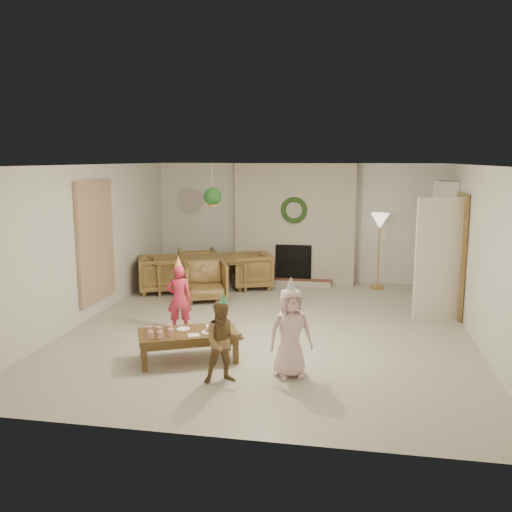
% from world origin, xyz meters
% --- Properties ---
extents(floor, '(7.00, 7.00, 0.00)m').
position_xyz_m(floor, '(0.00, 0.00, 0.00)').
color(floor, '#B7B29E').
rests_on(floor, ground).
extents(ceiling, '(7.00, 7.00, 0.00)m').
position_xyz_m(ceiling, '(0.00, 0.00, 2.50)').
color(ceiling, white).
rests_on(ceiling, wall_back).
extents(wall_back, '(7.00, 0.00, 7.00)m').
position_xyz_m(wall_back, '(0.00, 3.50, 1.25)').
color(wall_back, silver).
rests_on(wall_back, floor).
extents(wall_front, '(7.00, 0.00, 7.00)m').
position_xyz_m(wall_front, '(0.00, -3.50, 1.25)').
color(wall_front, silver).
rests_on(wall_front, floor).
extents(wall_left, '(0.00, 7.00, 7.00)m').
position_xyz_m(wall_left, '(-3.00, 0.00, 1.25)').
color(wall_left, silver).
rests_on(wall_left, floor).
extents(wall_right, '(0.00, 7.00, 7.00)m').
position_xyz_m(wall_right, '(3.00, 0.00, 1.25)').
color(wall_right, silver).
rests_on(wall_right, floor).
extents(fireplace_mass, '(2.50, 0.40, 2.50)m').
position_xyz_m(fireplace_mass, '(0.00, 3.30, 1.25)').
color(fireplace_mass, '#532716').
rests_on(fireplace_mass, floor).
extents(fireplace_hearth, '(1.60, 0.30, 0.12)m').
position_xyz_m(fireplace_hearth, '(0.00, 2.95, 0.06)').
color(fireplace_hearth, maroon).
rests_on(fireplace_hearth, floor).
extents(fireplace_firebox, '(0.75, 0.12, 0.75)m').
position_xyz_m(fireplace_firebox, '(0.00, 3.12, 0.45)').
color(fireplace_firebox, black).
rests_on(fireplace_firebox, floor).
extents(fireplace_wreath, '(0.54, 0.10, 0.54)m').
position_xyz_m(fireplace_wreath, '(0.00, 3.07, 1.55)').
color(fireplace_wreath, '#1D3A15').
rests_on(fireplace_wreath, fireplace_mass).
extents(floor_lamp_base, '(0.28, 0.28, 0.03)m').
position_xyz_m(floor_lamp_base, '(1.73, 3.00, 0.02)').
color(floor_lamp_base, gold).
rests_on(floor_lamp_base, floor).
extents(floor_lamp_post, '(0.03, 0.03, 1.37)m').
position_xyz_m(floor_lamp_post, '(1.73, 3.00, 0.71)').
color(floor_lamp_post, gold).
rests_on(floor_lamp_post, floor).
extents(floor_lamp_shade, '(0.37, 0.37, 0.30)m').
position_xyz_m(floor_lamp_shade, '(1.73, 3.00, 1.37)').
color(floor_lamp_shade, beige).
rests_on(floor_lamp_shade, floor_lamp_post).
extents(bookshelf_carcass, '(0.30, 1.00, 2.20)m').
position_xyz_m(bookshelf_carcass, '(2.84, 2.30, 1.10)').
color(bookshelf_carcass, white).
rests_on(bookshelf_carcass, floor).
extents(bookshelf_shelf_a, '(0.30, 0.92, 0.03)m').
position_xyz_m(bookshelf_shelf_a, '(2.82, 2.30, 0.45)').
color(bookshelf_shelf_a, white).
rests_on(bookshelf_shelf_a, bookshelf_carcass).
extents(bookshelf_shelf_b, '(0.30, 0.92, 0.03)m').
position_xyz_m(bookshelf_shelf_b, '(2.82, 2.30, 0.85)').
color(bookshelf_shelf_b, white).
rests_on(bookshelf_shelf_b, bookshelf_carcass).
extents(bookshelf_shelf_c, '(0.30, 0.92, 0.03)m').
position_xyz_m(bookshelf_shelf_c, '(2.82, 2.30, 1.25)').
color(bookshelf_shelf_c, white).
rests_on(bookshelf_shelf_c, bookshelf_carcass).
extents(bookshelf_shelf_d, '(0.30, 0.92, 0.03)m').
position_xyz_m(bookshelf_shelf_d, '(2.82, 2.30, 1.65)').
color(bookshelf_shelf_d, white).
rests_on(bookshelf_shelf_d, bookshelf_carcass).
extents(books_row_lower, '(0.20, 0.40, 0.24)m').
position_xyz_m(books_row_lower, '(2.80, 2.15, 0.59)').
color(books_row_lower, '#AC1F35').
rests_on(books_row_lower, bookshelf_shelf_a).
extents(books_row_mid, '(0.20, 0.44, 0.24)m').
position_xyz_m(books_row_mid, '(2.80, 2.35, 0.99)').
color(books_row_mid, navy).
rests_on(books_row_mid, bookshelf_shelf_b).
extents(books_row_upper, '(0.20, 0.36, 0.22)m').
position_xyz_m(books_row_upper, '(2.80, 2.20, 1.38)').
color(books_row_upper, '#AAA424').
rests_on(books_row_upper, bookshelf_shelf_c).
extents(door_frame, '(0.05, 0.86, 2.04)m').
position_xyz_m(door_frame, '(2.96, 1.20, 1.02)').
color(door_frame, brown).
rests_on(door_frame, floor).
extents(door_leaf, '(0.77, 0.32, 2.00)m').
position_xyz_m(door_leaf, '(2.58, 0.82, 1.00)').
color(door_leaf, beige).
rests_on(door_leaf, floor).
extents(curtain_panel, '(0.06, 1.20, 2.00)m').
position_xyz_m(curtain_panel, '(-2.96, 0.20, 1.25)').
color(curtain_panel, '#C8B18D').
rests_on(curtain_panel, wall_left).
extents(dining_table, '(2.09, 1.64, 0.65)m').
position_xyz_m(dining_table, '(-1.75, 2.19, 0.32)').
color(dining_table, brown).
rests_on(dining_table, floor).
extents(dining_chair_near, '(1.00, 1.01, 0.72)m').
position_xyz_m(dining_chair_near, '(-1.45, 1.44, 0.36)').
color(dining_chair_near, brown).
rests_on(dining_chair_near, floor).
extents(dining_chair_far, '(1.00, 1.01, 0.72)m').
position_xyz_m(dining_chair_far, '(-2.05, 2.94, 0.36)').
color(dining_chair_far, brown).
rests_on(dining_chair_far, floor).
extents(dining_chair_left, '(1.01, 1.00, 0.72)m').
position_xyz_m(dining_chair_left, '(-2.50, 1.89, 0.36)').
color(dining_chair_left, brown).
rests_on(dining_chair_left, floor).
extents(dining_chair_right, '(1.01, 1.00, 0.72)m').
position_xyz_m(dining_chair_right, '(-0.80, 2.57, 0.36)').
color(dining_chair_right, brown).
rests_on(dining_chair_right, floor).
extents(hanging_plant_cord, '(0.01, 0.01, 0.70)m').
position_xyz_m(hanging_plant_cord, '(-1.30, 1.50, 2.15)').
color(hanging_plant_cord, tan).
rests_on(hanging_plant_cord, ceiling).
extents(hanging_plant_pot, '(0.16, 0.16, 0.12)m').
position_xyz_m(hanging_plant_pot, '(-1.30, 1.50, 1.80)').
color(hanging_plant_pot, '#985E31').
rests_on(hanging_plant_pot, hanging_plant_cord).
extents(hanging_plant_foliage, '(0.32, 0.32, 0.32)m').
position_xyz_m(hanging_plant_foliage, '(-1.30, 1.50, 1.92)').
color(hanging_plant_foliage, '#174316').
rests_on(hanging_plant_foliage, hanging_plant_pot).
extents(coffee_table_top, '(1.41, 1.10, 0.06)m').
position_xyz_m(coffee_table_top, '(-0.83, -1.60, 0.36)').
color(coffee_table_top, brown).
rests_on(coffee_table_top, floor).
extents(coffee_table_apron, '(1.28, 0.97, 0.08)m').
position_xyz_m(coffee_table_apron, '(-0.83, -1.60, 0.29)').
color(coffee_table_apron, brown).
rests_on(coffee_table_apron, floor).
extents(coffee_leg_fl, '(0.09, 0.09, 0.33)m').
position_xyz_m(coffee_leg_fl, '(-1.24, -2.07, 0.17)').
color(coffee_leg_fl, brown).
rests_on(coffee_leg_fl, floor).
extents(coffee_leg_fr, '(0.09, 0.09, 0.33)m').
position_xyz_m(coffee_leg_fr, '(-0.20, -1.60, 0.17)').
color(coffee_leg_fr, brown).
rests_on(coffee_leg_fr, floor).
extents(coffee_leg_bl, '(0.09, 0.09, 0.33)m').
position_xyz_m(coffee_leg_bl, '(-1.46, -1.60, 0.17)').
color(coffee_leg_bl, brown).
rests_on(coffee_leg_bl, floor).
extents(coffee_leg_br, '(0.09, 0.09, 0.33)m').
position_xyz_m(coffee_leg_br, '(-0.41, -1.13, 0.17)').
color(coffee_leg_br, brown).
rests_on(coffee_leg_br, floor).
extents(cup_a, '(0.09, 0.09, 0.09)m').
position_xyz_m(cup_a, '(-1.21, -1.93, 0.43)').
color(cup_a, white).
rests_on(cup_a, coffee_table_top).
extents(cup_b, '(0.09, 0.09, 0.09)m').
position_xyz_m(cup_b, '(-1.29, -1.76, 0.43)').
color(cup_b, white).
rests_on(cup_b, coffee_table_top).
extents(cup_c, '(0.09, 0.09, 0.09)m').
position_xyz_m(cup_c, '(-1.08, -1.93, 0.43)').
color(cup_c, white).
rests_on(cup_c, coffee_table_top).
extents(cup_d, '(0.09, 0.09, 0.09)m').
position_xyz_m(cup_d, '(-1.16, -1.75, 0.43)').
color(cup_d, white).
rests_on(cup_d, coffee_table_top).
extents(cup_e, '(0.09, 0.09, 0.09)m').
position_xyz_m(cup_e, '(-0.99, -1.80, 0.43)').
color(cup_e, white).
rests_on(cup_e, coffee_table_top).
extents(cup_f, '(0.09, 0.09, 0.09)m').
position_xyz_m(cup_f, '(-1.07, -1.62, 0.43)').
color(cup_f, white).
rests_on(cup_f, coffee_table_top).
extents(plate_a, '(0.23, 0.23, 0.01)m').
position_xyz_m(plate_a, '(-0.92, -1.51, 0.39)').
color(plate_a, white).
rests_on(plate_a, coffee_table_top).
extents(plate_b, '(0.23, 0.23, 0.01)m').
position_xyz_m(plate_b, '(-0.57, -1.59, 0.39)').
color(plate_b, white).
rests_on(plate_b, coffee_table_top).
extents(plate_c, '(0.23, 0.23, 0.01)m').
position_xyz_m(plate_c, '(-0.47, -1.33, 0.39)').
color(plate_c, white).
rests_on(plate_c, coffee_table_top).
extents(food_scoop, '(0.09, 0.09, 0.07)m').
position_xyz_m(food_scoop, '(-0.57, -1.59, 0.43)').
color(food_scoop, tan).
rests_on(food_scoop, plate_b).
extents(napkin_left, '(0.19, 0.19, 0.01)m').
position_xyz_m(napkin_left, '(-0.71, -1.74, 0.39)').
color(napkin_left, '#FAB8BE').
rests_on(napkin_left, coffee_table_top).
extents(napkin_right, '(0.19, 0.19, 0.01)m').
position_xyz_m(napkin_right, '(-0.59, -1.30, 0.39)').
color(napkin_right, '#FAB8BE').
rests_on(napkin_right, coffee_table_top).
extents(child_red, '(0.43, 0.34, 1.03)m').
position_xyz_m(child_red, '(-1.32, -0.46, 0.51)').
color(child_red, '#C42A42').
rests_on(child_red, floor).
extents(party_hat_red, '(0.15, 0.15, 0.19)m').
position_xyz_m(party_hat_red, '(-1.32, -0.46, 1.07)').
color(party_hat_red, '#F0DD50').
rests_on(party_hat_red, child_red).
extents(child_plaid, '(0.58, 0.52, 0.98)m').
position_xyz_m(child_plaid, '(-0.21, -2.20, 0.49)').
color(child_plaid, '#9A3F2A').
rests_on(child_plaid, floor).
extents(party_hat_plaid, '(0.12, 0.12, 0.16)m').
position_xyz_m(party_hat_plaid, '(-0.21, -2.20, 1.02)').
color(party_hat_plaid, '#47A567').
rests_on(party_hat_plaid, child_plaid).
extents(child_pink, '(0.62, 0.53, 1.09)m').
position_xyz_m(child_pink, '(0.54, -1.88, 0.54)').
color(child_pink, beige).
rests_on(child_pink, floor).
extents(party_hat_pink, '(0.17, 0.17, 0.20)m').
position_xyz_m(party_hat_pink, '(0.54, -1.88, 1.13)').
color(party_hat_pink, silver).
rests_on(party_hat_pink, child_pink).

